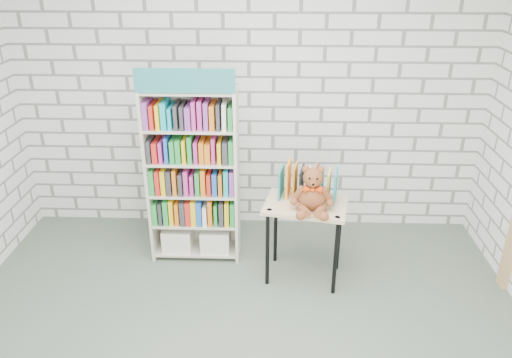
{
  "coord_description": "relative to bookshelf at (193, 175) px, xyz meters",
  "views": [
    {
      "loc": [
        0.24,
        -2.64,
        2.65
      ],
      "look_at": [
        0.1,
        0.95,
        0.98
      ],
      "focal_mm": 35.0,
      "sensor_mm": 36.0,
      "label": 1
    }
  ],
  "objects": [
    {
      "name": "table_books",
      "position": [
        1.0,
        -0.22,
        0.04
      ],
      "size": [
        0.5,
        0.29,
        0.28
      ],
      "color": "teal",
      "rests_on": "display_table"
    },
    {
      "name": "display_table",
      "position": [
        0.98,
        -0.33,
        -0.2
      ],
      "size": [
        0.75,
        0.58,
        0.72
      ],
      "color": "#D5B67F",
      "rests_on": "ground"
    },
    {
      "name": "bookshelf",
      "position": [
        0.0,
        0.0,
        0.0
      ],
      "size": [
        0.8,
        0.31,
        1.8
      ],
      "color": "beige",
      "rests_on": "ground"
    },
    {
      "name": "room_shell",
      "position": [
        0.47,
        -1.36,
        0.96
      ],
      "size": [
        4.52,
        4.02,
        2.81
      ],
      "color": "silver",
      "rests_on": "ground"
    },
    {
      "name": "teddy_bear",
      "position": [
        1.02,
        -0.44,
        0.05
      ],
      "size": [
        0.35,
        0.32,
        0.38
      ],
      "color": "brown",
      "rests_on": "display_table"
    }
  ]
}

